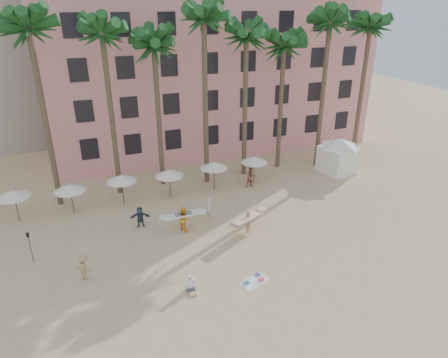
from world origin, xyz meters
name	(u,v)px	position (x,y,z in m)	size (l,w,h in m)	color
ground	(235,279)	(0.00, 0.00, 0.00)	(120.00, 120.00, 0.00)	#D1B789
pink_hotel	(207,74)	(7.00, 26.00, 8.00)	(35.00, 14.00, 16.00)	#DE8C87
palm_row	(173,37)	(0.51, 15.00, 12.97)	(44.40, 5.40, 16.30)	brown
umbrella_row	(146,175)	(-3.00, 12.50, 2.33)	(22.50, 2.70, 2.73)	#332B23
cabana	(338,152)	(15.85, 12.11, 2.07)	(5.28, 5.28, 3.50)	white
beach_towel	(255,281)	(1.03, -0.59, 0.03)	(2.04, 1.59, 0.14)	white
carrier_yellow	(249,220)	(2.99, 4.78, 0.99)	(3.27, 2.31, 1.74)	tan
carrier_white	(184,218)	(-1.40, 6.70, 1.00)	(2.84, 1.13, 1.89)	#FFA01A
beachgoers	(176,213)	(-1.69, 7.82, 0.89)	(16.09, 9.59, 1.91)	beige
paddle	(30,243)	(-11.69, 6.34, 1.41)	(0.18, 0.04, 2.23)	black
seated_man	(191,286)	(-2.86, -0.08, 0.36)	(0.45, 0.79, 1.03)	#3F3F4C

